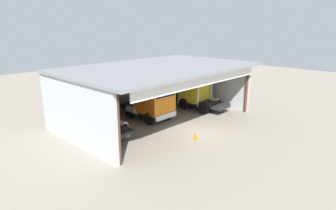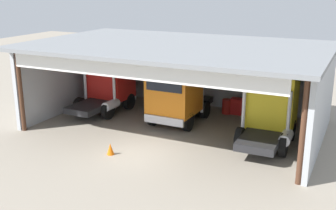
% 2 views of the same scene
% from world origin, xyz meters
% --- Properties ---
extents(ground_plane, '(80.00, 80.00, 0.00)m').
position_xyz_m(ground_plane, '(0.00, 0.00, 0.00)').
color(ground_plane, gray).
rests_on(ground_plane, ground).
extents(workshop_shed, '(15.98, 10.41, 4.78)m').
position_xyz_m(workshop_shed, '(0.00, 5.38, 3.42)').
color(workshop_shed, '#ADB2B7').
rests_on(workshop_shed, ground).
extents(truck_red_center_left_bay, '(2.67, 4.89, 3.60)m').
position_xyz_m(truck_red_center_left_bay, '(-5.32, 5.49, 1.81)').
color(truck_red_center_left_bay, red).
rests_on(truck_red_center_left_bay, ground).
extents(truck_orange_center_bay, '(2.67, 5.34, 3.70)m').
position_xyz_m(truck_orange_center_bay, '(-0.26, 4.87, 1.95)').
color(truck_orange_center_bay, orange).
rests_on(truck_orange_center_bay, ground).
extents(truck_yellow_right_bay, '(2.66, 4.81, 3.56)m').
position_xyz_m(truck_yellow_right_bay, '(5.25, 4.27, 1.85)').
color(truck_yellow_right_bay, yellow).
rests_on(truck_yellow_right_bay, ground).
extents(oil_drum, '(0.58, 0.58, 0.92)m').
position_xyz_m(oil_drum, '(1.78, 8.08, 0.46)').
color(oil_drum, '#B21E19').
rests_on(oil_drum, ground).
extents(tool_cart, '(0.90, 0.60, 1.00)m').
position_xyz_m(tool_cart, '(2.45, 8.29, 0.50)').
color(tool_cart, red).
rests_on(tool_cart, ground).
extents(traffic_cone, '(0.36, 0.36, 0.56)m').
position_xyz_m(traffic_cone, '(-1.19, -0.64, 0.28)').
color(traffic_cone, orange).
rests_on(traffic_cone, ground).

